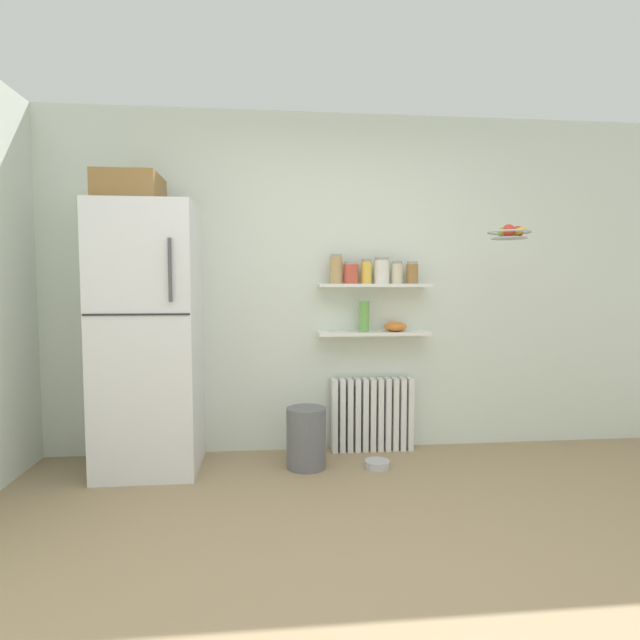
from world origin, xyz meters
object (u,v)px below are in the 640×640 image
(refrigerator, at_px, (148,332))
(storage_jar_3, at_px, (382,271))
(hanging_fruit_basket, at_px, (510,233))
(radiator, at_px, (372,414))
(vase, at_px, (364,316))
(storage_jar_2, at_px, (366,272))
(storage_jar_1, at_px, (351,273))
(shelf_bowl, at_px, (395,326))
(trash_bin, at_px, (306,438))
(pet_food_bowl, at_px, (377,464))
(storage_jar_5, at_px, (412,273))
(storage_jar_0, at_px, (335,269))
(storage_jar_4, at_px, (397,273))

(refrigerator, relative_size, storage_jar_3, 10.28)
(hanging_fruit_basket, bearing_deg, radiator, 148.04)
(vase, bearing_deg, storage_jar_2, 0.00)
(storage_jar_1, xyz_separation_m, hanging_fruit_basket, (1.01, -0.49, 0.26))
(shelf_bowl, bearing_deg, trash_bin, -157.67)
(storage_jar_1, height_order, pet_food_bowl, storage_jar_1)
(radiator, bearing_deg, storage_jar_5, -5.77)
(trash_bin, height_order, hanging_fruit_basket, hanging_fruit_basket)
(storage_jar_0, height_order, hanging_fruit_basket, hanging_fruit_basket)
(radiator, bearing_deg, vase, -158.10)
(refrigerator, bearing_deg, trash_bin, -4.67)
(storage_jar_1, relative_size, pet_food_bowl, 0.93)
(storage_jar_1, relative_size, shelf_bowl, 0.94)
(pet_food_bowl, bearing_deg, storage_jar_5, 45.90)
(refrigerator, bearing_deg, storage_jar_3, 6.83)
(storage_jar_1, relative_size, storage_jar_3, 0.83)
(storage_jar_0, height_order, storage_jar_2, storage_jar_0)
(storage_jar_1, xyz_separation_m, pet_food_bowl, (0.14, -0.35, -1.36))
(refrigerator, xyz_separation_m, storage_jar_0, (1.34, 0.20, 0.45))
(storage_jar_4, height_order, shelf_bowl, storage_jar_4)
(storage_jar_4, bearing_deg, storage_jar_5, -0.00)
(storage_jar_0, xyz_separation_m, trash_bin, (-0.24, -0.29, -1.20))
(refrigerator, bearing_deg, storage_jar_0, 8.63)
(refrigerator, height_order, shelf_bowl, refrigerator)
(storage_jar_4, bearing_deg, radiator, 170.44)
(storage_jar_0, xyz_separation_m, storage_jar_2, (0.24, 0.00, -0.02))
(storage_jar_4, relative_size, trash_bin, 0.40)
(storage_jar_0, height_order, storage_jar_3, storage_jar_0)
(pet_food_bowl, bearing_deg, trash_bin, 173.69)
(storage_jar_1, xyz_separation_m, storage_jar_4, (0.36, 0.00, 0.00))
(storage_jar_1, bearing_deg, refrigerator, -172.07)
(radiator, height_order, storage_jar_5, storage_jar_5)
(storage_jar_3, bearing_deg, hanging_fruit_basket, -32.33)
(storage_jar_1, distance_m, storage_jar_2, 0.12)
(refrigerator, relative_size, storage_jar_5, 12.13)
(radiator, xyz_separation_m, storage_jar_1, (-0.18, -0.03, 1.10))
(storage_jar_5, xyz_separation_m, vase, (-0.37, 0.00, -0.33))
(storage_jar_2, bearing_deg, storage_jar_0, -180.00)
(storage_jar_5, distance_m, hanging_fruit_basket, 0.77)
(refrigerator, relative_size, vase, 8.68)
(radiator, bearing_deg, storage_jar_0, -174.23)
(storage_jar_5, xyz_separation_m, hanging_fruit_basket, (0.54, -0.49, 0.26))
(storage_jar_3, height_order, storage_jar_5, storage_jar_3)
(hanging_fruit_basket, bearing_deg, vase, 151.65)
(pet_food_bowl, bearing_deg, refrigerator, 174.81)
(refrigerator, xyz_separation_m, trash_bin, (1.09, -0.09, -0.75))
(storage_jar_3, height_order, storage_jar_4, storage_jar_3)
(radiator, xyz_separation_m, hanging_fruit_basket, (0.83, -0.52, 1.36))
(storage_jar_2, distance_m, shelf_bowl, 0.48)
(radiator, bearing_deg, hanging_fruit_basket, -31.96)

